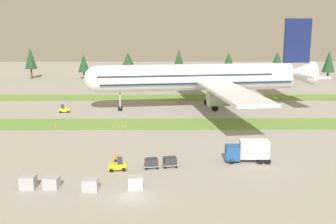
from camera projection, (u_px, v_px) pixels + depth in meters
name	position (u px, v px, depth m)	size (l,w,h in m)	color
ground_plane	(131.00, 198.00, 52.07)	(400.00, 400.00, 0.00)	gray
grass_strip_near	(145.00, 124.00, 91.21)	(320.00, 11.00, 0.01)	olive
grass_strip_far	(150.00, 98.00, 124.49)	(320.00, 11.00, 0.01)	olive
airliner	(202.00, 77.00, 106.51)	(59.81, 74.07, 22.92)	white
baggage_tug	(118.00, 165.00, 61.74)	(2.80, 1.76, 1.97)	yellow
cargo_dolly_lead	(151.00, 162.00, 62.67)	(2.44, 1.88, 1.55)	#A3A3A8
cargo_dolly_second	(170.00, 161.00, 63.23)	(2.44, 1.88, 1.55)	#A3A3A8
catering_truck	(248.00, 150.00, 65.32)	(7.02, 2.51, 3.58)	#1E4C8E
pushback_tractor	(64.00, 109.00, 103.02)	(2.75, 1.65, 1.97)	yellow
ground_crew_marshaller	(115.00, 158.00, 64.48)	(0.43, 0.42, 1.74)	black
ground_crew_loader	(145.00, 162.00, 62.68)	(0.36, 0.51, 1.74)	black
uld_container_0	(28.00, 182.00, 54.92)	(2.00, 1.60, 1.71)	#A3A3A8
uld_container_1	(51.00, 183.00, 55.05)	(2.00, 1.60, 1.52)	#A3A3A8
uld_container_2	(90.00, 185.00, 54.22)	(2.00, 1.60, 1.57)	#A3A3A8
uld_container_3	(135.00, 182.00, 54.88)	(2.00, 1.60, 1.69)	#A3A3A8
taxiway_marker_0	(118.00, 127.00, 87.47)	(0.44, 0.44, 0.51)	orange
taxiway_marker_1	(90.00, 131.00, 84.00)	(0.44, 0.44, 0.67)	orange
taxiway_marker_2	(56.00, 125.00, 88.83)	(0.44, 0.44, 0.67)	orange
taxiway_marker_3	(126.00, 126.00, 88.39)	(0.44, 0.44, 0.46)	orange
distant_tree_line	(189.00, 61.00, 168.45)	(184.29, 10.74, 12.35)	#4C3823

